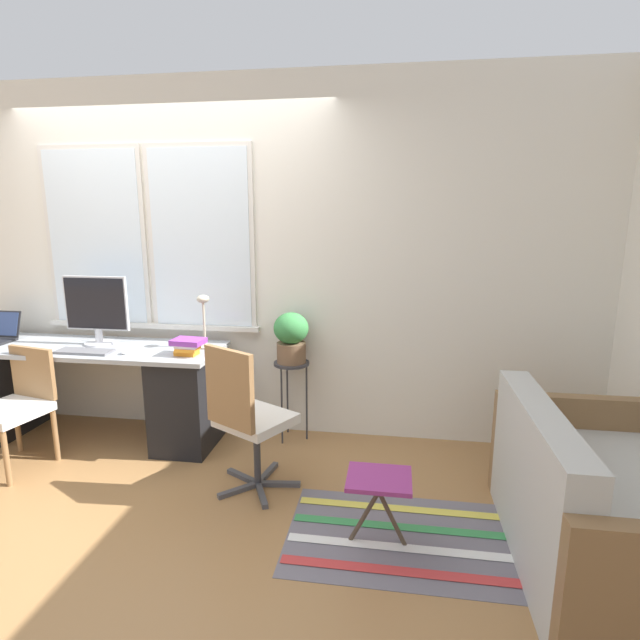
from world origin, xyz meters
TOP-DOWN VIEW (x-y plane):
  - ground_plane at (0.00, 0.00)m, footprint 14.00×14.00m
  - wall_back_with_window at (-0.01, 0.71)m, footprint 9.00×0.12m
  - desk at (-0.58, 0.31)m, footprint 2.04×0.63m
  - monitor at (-0.51, 0.38)m, footprint 0.50×0.21m
  - keyboard at (-0.48, 0.14)m, footprint 0.40×0.14m
  - mouse at (-0.18, 0.15)m, footprint 0.04×0.07m
  - desk_lamp at (0.32, 0.41)m, footprint 0.12×0.12m
  - book_stack at (0.27, 0.20)m, footprint 0.23×0.18m
  - desk_chair_wooden at (-0.84, -0.14)m, footprint 0.50×0.51m
  - office_chair_swivel at (0.83, -0.25)m, footprint 0.55×0.56m
  - couch_loveseat at (2.71, -0.65)m, footprint 0.84×1.40m
  - plant_stand at (0.94, 0.53)m, footprint 0.27×0.27m
  - potted_plant at (0.94, 0.53)m, footprint 0.26×0.26m
  - floor_rug_striped at (1.77, -0.58)m, footprint 1.22×0.80m
  - folding_stool at (1.65, -0.64)m, footprint 0.33×0.28m

SIDE VIEW (x-z plane):
  - ground_plane at x=0.00m, z-range 0.00..0.00m
  - floor_rug_striped at x=1.77m, z-range 0.00..0.01m
  - couch_loveseat at x=2.71m, z-range -0.11..0.69m
  - folding_stool at x=1.65m, z-range 0.15..0.54m
  - desk at x=-0.58m, z-range 0.03..0.76m
  - desk_chair_wooden at x=-0.84m, z-range 0.04..0.84m
  - office_chair_swivel at x=0.83m, z-range 0.02..0.98m
  - plant_stand at x=0.94m, z-range 0.24..0.85m
  - keyboard at x=-0.48m, z-range 0.74..0.75m
  - mouse at x=-0.18m, z-range 0.74..0.77m
  - book_stack at x=0.27m, z-range 0.75..0.86m
  - potted_plant at x=0.94m, z-range 0.63..1.01m
  - desk_lamp at x=0.32m, z-range 0.79..1.19m
  - monitor at x=-0.51m, z-range 0.75..1.27m
  - wall_back_with_window at x=-0.01m, z-range 0.01..2.71m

